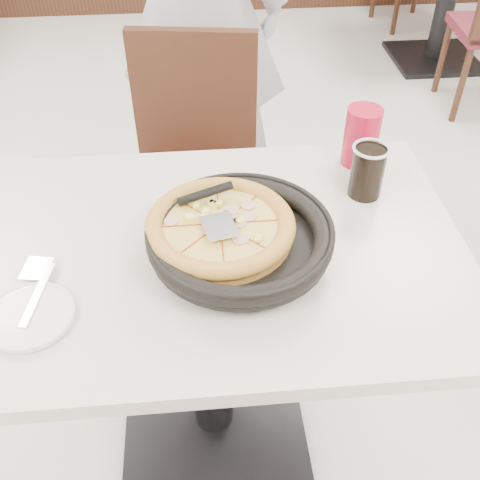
{
  "coord_description": "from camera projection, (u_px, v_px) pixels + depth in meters",
  "views": [
    {
      "loc": [
        0.16,
        -1.12,
        1.61
      ],
      "look_at": [
        0.25,
        -0.2,
        0.8
      ],
      "focal_mm": 42.0,
      "sensor_mm": 36.0,
      "label": 1
    }
  ],
  "objects": [
    {
      "name": "floor",
      "position": [
        162.0,
        381.0,
        1.89
      ],
      "size": [
        7.0,
        7.0,
        0.0
      ],
      "primitive_type": "plane",
      "color": "#A8A8A3",
      "rests_on": "ground"
    },
    {
      "name": "main_table",
      "position": [
        210.0,
        346.0,
        1.54
      ],
      "size": [
        1.24,
        0.86,
        0.75
      ],
      "primitive_type": null,
      "rotation": [
        0.0,
        0.0,
        0.05
      ],
      "color": "silver",
      "rests_on": "floor"
    },
    {
      "name": "chair_far",
      "position": [
        192.0,
        190.0,
        1.91
      ],
      "size": [
        0.48,
        0.48,
        0.95
      ],
      "primitive_type": null,
      "rotation": [
        0.0,
        0.0,
        3.0
      ],
      "color": "black",
      "rests_on": "floor"
    },
    {
      "name": "trivet",
      "position": [
        246.0,
        243.0,
        1.26
      ],
      "size": [
        0.12,
        0.12,
        0.04
      ],
      "primitive_type": "cylinder",
      "rotation": [
        0.0,
        0.0,
        0.05
      ],
      "color": "black",
      "rests_on": "main_table"
    },
    {
      "name": "pizza_pan",
      "position": [
        240.0,
        243.0,
        1.23
      ],
      "size": [
        0.42,
        0.42,
        0.01
      ],
      "primitive_type": "cylinder",
      "rotation": [
        0.0,
        0.0,
        0.05
      ],
      "color": "black",
      "rests_on": "trivet"
    },
    {
      "name": "pizza",
      "position": [
        220.0,
        231.0,
        1.23
      ],
      "size": [
        0.33,
        0.33,
        0.02
      ],
      "primitive_type": "cylinder",
      "rotation": [
        0.0,
        0.0,
        0.05
      ],
      "color": "#BB893F",
      "rests_on": "pizza_pan"
    },
    {
      "name": "pizza_server",
      "position": [
        219.0,
        226.0,
        1.19
      ],
      "size": [
        0.09,
        0.1,
        0.0
      ],
      "primitive_type": "cube",
      "rotation": [
        0.0,
        0.0,
        0.23
      ],
      "color": "white",
      "rests_on": "pizza"
    },
    {
      "name": "napkin",
      "position": [
        0.0,
        305.0,
        1.15
      ],
      "size": [
        0.19,
        0.19,
        0.0
      ],
      "primitive_type": "cube",
      "rotation": [
        0.0,
        0.0,
        0.19
      ],
      "color": "white",
      "rests_on": "main_table"
    },
    {
      "name": "side_plate",
      "position": [
        30.0,
        316.0,
        1.12
      ],
      "size": [
        0.18,
        0.18,
        0.01
      ],
      "primitive_type": "cylinder",
      "rotation": [
        0.0,
        0.0,
        0.05
      ],
      "color": "white",
      "rests_on": "napkin"
    },
    {
      "name": "fork",
      "position": [
        38.0,
        294.0,
        1.15
      ],
      "size": [
        0.04,
        0.18,
        0.0
      ],
      "primitive_type": "cube",
      "rotation": [
        0.0,
        0.0,
        -0.16
      ],
      "color": "white",
      "rests_on": "side_plate"
    },
    {
      "name": "cola_glass",
      "position": [
        367.0,
        173.0,
        1.39
      ],
      "size": [
        0.09,
        0.09,
        0.13
      ],
      "primitive_type": "cylinder",
      "rotation": [
        0.0,
        0.0,
        0.05
      ],
      "color": "black",
      "rests_on": "main_table"
    },
    {
      "name": "red_cup",
      "position": [
        361.0,
        137.0,
        1.49
      ],
      "size": [
        0.1,
        0.1,
        0.16
      ],
      "primitive_type": "cylinder",
      "rotation": [
        0.0,
        0.0,
        0.05
      ],
      "color": "#A90D28",
      "rests_on": "main_table"
    },
    {
      "name": "bg_table_right",
      "position": [
        446.0,
        3.0,
        3.55
      ],
      "size": [
        1.27,
        0.91,
        0.75
      ],
      "primitive_type": null,
      "rotation": [
        0.0,
        0.0,
        -0.09
      ],
      "color": "silver",
      "rests_on": "floor"
    }
  ]
}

